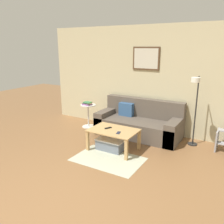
% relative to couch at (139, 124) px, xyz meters
% --- Properties ---
extents(ground_plane, '(16.00, 16.00, 0.00)m').
position_rel_couch_xyz_m(ground_plane, '(0.01, -3.37, -0.29)').
color(ground_plane, brown).
extents(wall_back, '(5.60, 0.09, 2.55)m').
position_rel_couch_xyz_m(wall_back, '(0.01, 0.44, 0.99)').
color(wall_back, '#C6BC93').
rests_on(wall_back, ground_plane).
extents(area_rug, '(1.29, 0.84, 0.01)m').
position_rel_couch_xyz_m(area_rug, '(0.03, -1.46, -0.28)').
color(area_rug, '#B2B79E').
rests_on(area_rug, ground_plane).
extents(couch, '(1.97, 0.85, 0.84)m').
position_rel_couch_xyz_m(couch, '(0.00, 0.00, 0.00)').
color(couch, brown).
rests_on(couch, ground_plane).
extents(coffee_table, '(0.96, 0.65, 0.43)m').
position_rel_couch_xyz_m(coffee_table, '(-0.10, -1.03, 0.07)').
color(coffee_table, tan).
rests_on(coffee_table, ground_plane).
extents(storage_bin, '(0.57, 0.41, 0.23)m').
position_rel_couch_xyz_m(storage_bin, '(-0.15, -1.03, -0.17)').
color(storage_bin, slate).
rests_on(storage_bin, ground_plane).
extents(floor_lamp, '(0.20, 0.50, 1.49)m').
position_rel_couch_xyz_m(floor_lamp, '(1.25, -0.11, 0.75)').
color(floor_lamp, black).
rests_on(floor_lamp, ground_plane).
extents(side_table, '(0.40, 0.40, 0.60)m').
position_rel_couch_xyz_m(side_table, '(-1.38, -0.12, 0.08)').
color(side_table, silver).
rests_on(side_table, ground_plane).
extents(book_stack, '(0.24, 0.20, 0.08)m').
position_rel_couch_xyz_m(book_stack, '(-1.40, -0.14, 0.35)').
color(book_stack, '#8C4C93').
rests_on(book_stack, side_table).
extents(remote_control, '(0.10, 0.15, 0.02)m').
position_rel_couch_xyz_m(remote_control, '(-0.24, -1.01, 0.16)').
color(remote_control, black).
rests_on(remote_control, coffee_table).
extents(cell_phone, '(0.10, 0.15, 0.01)m').
position_rel_couch_xyz_m(cell_phone, '(0.07, -1.14, 0.15)').
color(cell_phone, '#1E2338').
rests_on(cell_phone, coffee_table).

